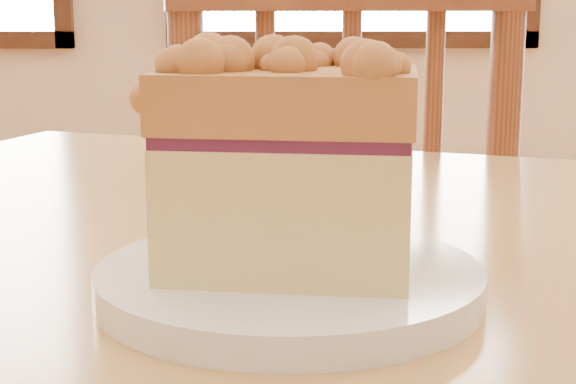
# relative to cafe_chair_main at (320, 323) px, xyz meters

# --- Properties ---
(cafe_chair_main) EXTENTS (0.50, 0.50, 0.97)m
(cafe_chair_main) POSITION_rel_cafe_chair_main_xyz_m (0.00, 0.00, 0.00)
(cafe_chair_main) COLOR brown
(cafe_chair_main) RESTS_ON ground
(plate) EXTENTS (0.21, 0.21, 0.02)m
(plate) POSITION_rel_cafe_chair_main_xyz_m (-0.06, -0.65, 0.27)
(plate) COLOR white
(plate) RESTS_ON cafe_table_main
(cake_slice) EXTENTS (0.15, 0.12, 0.12)m
(cake_slice) POSITION_rel_cafe_chair_main_xyz_m (-0.06, -0.65, 0.34)
(cake_slice) COLOR #F7DB8B
(cake_slice) RESTS_ON plate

